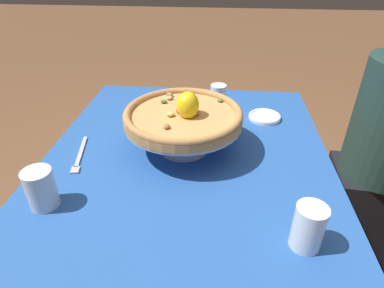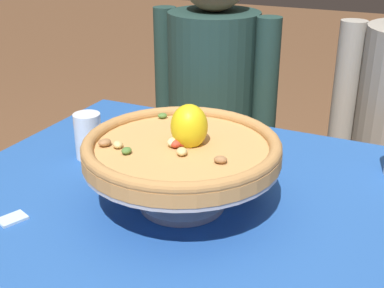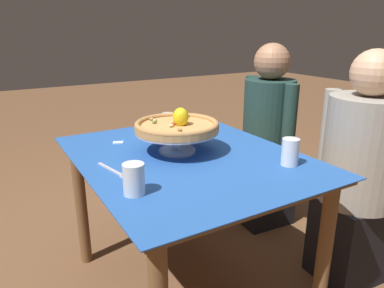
# 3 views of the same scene
# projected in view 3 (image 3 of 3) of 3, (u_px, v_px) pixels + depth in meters

# --- Properties ---
(ground_plane) EXTENTS (14.00, 14.00, 0.00)m
(ground_plane) POSITION_uv_depth(u_px,v_px,m) (187.00, 288.00, 1.80)
(ground_plane) COLOR brown
(dining_table) EXTENTS (1.13, 0.91, 0.71)m
(dining_table) POSITION_uv_depth(u_px,v_px,m) (187.00, 177.00, 1.61)
(dining_table) COLOR brown
(dining_table) RESTS_ON ground
(pizza_stand) EXTENTS (0.37, 0.37, 0.10)m
(pizza_stand) POSITION_uv_depth(u_px,v_px,m) (177.00, 136.00, 1.59)
(pizza_stand) COLOR #B7B7C1
(pizza_stand) RESTS_ON dining_table
(pizza) EXTENTS (0.37, 0.37, 0.10)m
(pizza) POSITION_uv_depth(u_px,v_px,m) (177.00, 125.00, 1.58)
(pizza) COLOR tan
(pizza) RESTS_ON pizza_stand
(water_glass_back_right) EXTENTS (0.07, 0.07, 0.11)m
(water_glass_back_right) POSITION_uv_depth(u_px,v_px,m) (290.00, 154.00, 1.45)
(water_glass_back_right) COLOR white
(water_glass_back_right) RESTS_ON dining_table
(water_glass_front_right) EXTENTS (0.07, 0.07, 0.11)m
(water_glass_front_right) POSITION_uv_depth(u_px,v_px,m) (134.00, 181.00, 1.19)
(water_glass_front_right) COLOR silver
(water_glass_front_right) RESTS_ON dining_table
(water_glass_side_left) EXTENTS (0.06, 0.06, 0.11)m
(water_glass_side_left) POSITION_uv_depth(u_px,v_px,m) (168.00, 125.00, 1.89)
(water_glass_side_left) COLOR white
(water_glass_side_left) RESTS_ON dining_table
(side_plate) EXTENTS (0.12, 0.12, 0.02)m
(side_plate) POSITION_uv_depth(u_px,v_px,m) (203.00, 129.00, 1.95)
(side_plate) COLOR white
(side_plate) RESTS_ON dining_table
(dinner_fork) EXTENTS (0.21, 0.06, 0.01)m
(dinner_fork) POSITION_uv_depth(u_px,v_px,m) (114.00, 171.00, 1.39)
(dinner_fork) COLOR #B7B7C1
(dinner_fork) RESTS_ON dining_table
(sugar_packet) EXTENTS (0.05, 0.06, 0.00)m
(sugar_packet) POSITION_uv_depth(u_px,v_px,m) (118.00, 143.00, 1.74)
(sugar_packet) COLOR silver
(sugar_packet) RESTS_ON dining_table
(diner_left) EXTENTS (0.47, 0.34, 1.16)m
(diner_left) POSITION_uv_depth(u_px,v_px,m) (267.00, 143.00, 2.27)
(diner_left) COLOR black
(diner_left) RESTS_ON ground
(diner_right) EXTENTS (0.51, 0.38, 1.16)m
(diner_right) POSITION_uv_depth(u_px,v_px,m) (359.00, 176.00, 1.72)
(diner_right) COLOR black
(diner_right) RESTS_ON ground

